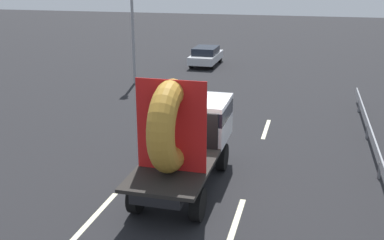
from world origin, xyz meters
The scene contains 9 objects.
ground_plane centered at (0.00, 0.00, 0.00)m, with size 120.00×120.00×0.00m, color black.
flatbed_truck centered at (-0.13, -0.22, 1.72)m, with size 2.02×5.27×3.59m.
distant_sedan centered at (-3.80, 18.27, 0.70)m, with size 1.70×3.97×1.30m.
traffic_light centered at (-6.60, 11.86, 4.09)m, with size 0.42×0.36×6.34m.
guardrail centered at (5.62, 3.49, 0.53)m, with size 0.10×14.96×0.71m.
lane_dash_left_near centered at (-1.97, -2.77, 0.00)m, with size 2.64×0.16×0.01m, color beige.
lane_dash_left_far centered at (-1.97, 4.98, 0.00)m, with size 2.73×0.16×0.01m, color beige.
lane_dash_right_near centered at (1.71, -2.29, 0.00)m, with size 2.85×0.16×0.01m, color beige.
lane_dash_right_far centered at (1.71, 5.52, 0.00)m, with size 2.51×0.16×0.01m, color beige.
Camera 1 is at (3.24, -12.46, 6.14)m, focal length 42.47 mm.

